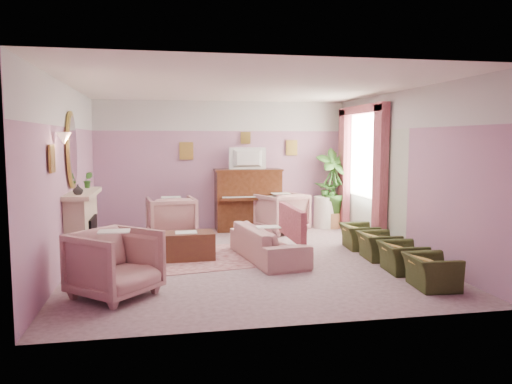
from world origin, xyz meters
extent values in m
cube|color=gray|center=(0.00, 0.00, 0.00)|extent=(5.50, 6.00, 0.01)
cube|color=white|center=(0.00, 0.00, 2.80)|extent=(5.50, 6.00, 0.01)
cube|color=gray|center=(0.00, 3.00, 1.40)|extent=(5.50, 0.02, 2.80)
cube|color=gray|center=(0.00, -3.00, 1.40)|extent=(5.50, 0.02, 2.80)
cube|color=gray|center=(-2.75, 0.00, 1.40)|extent=(0.02, 6.00, 2.80)
cube|color=gray|center=(2.75, 0.00, 1.40)|extent=(0.02, 6.00, 2.80)
cube|color=silver|center=(0.00, 2.99, 2.47)|extent=(5.50, 0.01, 0.65)
cube|color=beige|center=(2.73, 1.30, 1.07)|extent=(0.01, 3.00, 2.15)
cube|color=#C7B192|center=(-2.59, 0.20, 0.55)|extent=(0.30, 1.40, 1.10)
cube|color=black|center=(-2.49, 0.20, 0.40)|extent=(0.18, 0.72, 0.68)
cube|color=#FE5126|center=(-2.45, 0.20, 0.22)|extent=(0.06, 0.54, 0.10)
cube|color=#C7B192|center=(-2.56, 0.20, 1.12)|extent=(0.40, 1.55, 0.07)
cube|color=#C7B192|center=(-2.39, 0.20, 0.01)|extent=(0.55, 1.50, 0.02)
ellipsoid|color=#AB913B|center=(-2.70, 0.20, 1.80)|extent=(0.04, 0.72, 1.20)
ellipsoid|color=white|center=(-2.67, 0.20, 1.80)|extent=(0.01, 0.60, 1.06)
cone|color=#E9B391|center=(-2.62, -0.85, 1.98)|extent=(0.20, 0.20, 0.16)
cube|color=#472312|center=(0.50, 2.68, 0.65)|extent=(1.40, 0.60, 1.30)
cube|color=#472312|center=(0.50, 2.33, 0.72)|extent=(1.30, 0.12, 0.06)
cube|color=silver|center=(0.50, 2.33, 0.76)|extent=(1.20, 0.08, 0.02)
cube|color=#472312|center=(0.50, 2.68, 1.31)|extent=(1.45, 0.65, 0.04)
imported|color=black|center=(0.50, 2.63, 1.60)|extent=(0.80, 0.12, 0.48)
cube|color=#AB913B|center=(-0.80, 2.96, 1.72)|extent=(0.30, 0.03, 0.38)
cube|color=#AB913B|center=(1.55, 2.96, 1.78)|extent=(0.26, 0.03, 0.34)
cube|color=#AB913B|center=(0.50, 2.96, 2.00)|extent=(0.22, 0.03, 0.26)
cube|color=#AB913B|center=(-2.71, -1.20, 1.72)|extent=(0.03, 0.28, 0.36)
cube|color=beige|center=(2.70, 1.55, 1.70)|extent=(0.03, 1.40, 1.80)
cube|color=#994652|center=(2.62, 0.63, 1.30)|extent=(0.16, 0.34, 2.60)
cube|color=#994652|center=(2.62, 2.47, 1.30)|extent=(0.16, 0.34, 2.60)
cube|color=#994652|center=(2.62, 1.55, 2.56)|extent=(0.16, 2.20, 0.16)
imported|color=#2F6522|center=(-2.55, 0.75, 1.29)|extent=(0.16, 0.16, 0.28)
imported|color=silver|center=(-2.55, -0.30, 1.23)|extent=(0.16, 0.16, 0.16)
cube|color=#A56B6D|center=(-0.91, 0.17, 0.01)|extent=(2.76, 2.18, 0.01)
cube|color=#4D2A1B|center=(-1.01, 0.16, 0.23)|extent=(1.02, 0.53, 0.45)
cube|color=silver|center=(-0.96, 0.16, 0.46)|extent=(0.35, 0.28, 0.01)
imported|color=tan|center=(0.35, -0.08, 0.38)|extent=(0.63, 1.89, 0.76)
cube|color=#994652|center=(0.75, -0.08, 0.60)|extent=(0.10, 1.43, 0.53)
imported|color=tan|center=(-1.16, 1.97, 0.47)|extent=(0.90, 0.90, 0.94)
imported|color=tan|center=(1.13, 2.21, 0.47)|extent=(0.90, 0.90, 0.94)
imported|color=tan|center=(-1.93, -1.63, 0.47)|extent=(0.90, 0.90, 0.94)
imported|color=#31391B|center=(2.15, -2.03, 0.29)|extent=(0.48, 0.68, 0.59)
imported|color=#31391B|center=(2.15, -1.21, 0.29)|extent=(0.48, 0.68, 0.59)
imported|color=#31391B|center=(2.15, -0.39, 0.29)|extent=(0.48, 0.68, 0.59)
imported|color=#31391B|center=(2.15, 0.43, 0.29)|extent=(0.48, 0.68, 0.59)
cylinder|color=silver|center=(2.25, 2.62, 0.35)|extent=(0.52, 0.52, 0.70)
imported|color=#2F6522|center=(2.25, 2.62, 0.87)|extent=(0.30, 0.30, 0.34)
imported|color=#2F6522|center=(2.37, 2.52, 0.84)|extent=(0.16, 0.16, 0.28)
cylinder|color=#AE784C|center=(2.38, 2.50, 0.17)|extent=(0.34, 0.34, 0.34)
imported|color=#2F6522|center=(2.38, 2.50, 1.06)|extent=(0.76, 0.76, 1.44)
camera|label=1|loc=(-1.35, -7.94, 1.96)|focal=35.00mm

